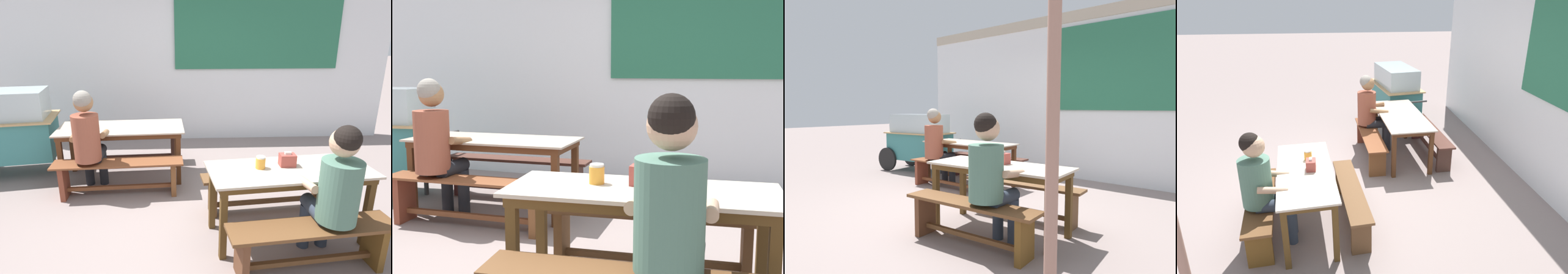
# 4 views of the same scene
# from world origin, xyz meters

# --- Properties ---
(ground_plane) EXTENTS (40.00, 40.00, 0.00)m
(ground_plane) POSITION_xyz_m (0.00, 0.00, 0.00)
(ground_plane) COLOR gray
(backdrop_wall) EXTENTS (7.07, 0.23, 3.06)m
(backdrop_wall) POSITION_xyz_m (0.05, 2.75, 1.61)
(backdrop_wall) COLOR white
(backdrop_wall) RESTS_ON ground_plane
(dining_table_far) EXTENTS (1.65, 0.76, 0.72)m
(dining_table_far) POSITION_xyz_m (-0.92, 1.06, 0.64)
(dining_table_far) COLOR #BFAC98
(dining_table_far) RESTS_ON ground_plane
(dining_table_near) EXTENTS (1.57, 0.75, 0.72)m
(dining_table_near) POSITION_xyz_m (0.86, -0.38, 0.64)
(dining_table_near) COLOR beige
(dining_table_near) RESTS_ON ground_plane
(bench_far_back) EXTENTS (1.62, 0.34, 0.44)m
(bench_far_back) POSITION_xyz_m (-0.94, 1.57, 0.30)
(bench_far_back) COLOR #4F2D23
(bench_far_back) RESTS_ON ground_plane
(bench_far_front) EXTENTS (1.56, 0.37, 0.44)m
(bench_far_front) POSITION_xyz_m (-0.89, 0.55, 0.28)
(bench_far_front) COLOR brown
(bench_far_front) RESTS_ON ground_plane
(bench_near_back) EXTENTS (1.50, 0.39, 0.44)m
(bench_near_back) POSITION_xyz_m (0.81, 0.13, 0.29)
(bench_near_back) COLOR brown
(bench_near_back) RESTS_ON ground_plane
(person_left_back_turned) EXTENTS (0.43, 0.55, 1.30)m
(person_left_back_turned) POSITION_xyz_m (-1.23, 0.60, 0.74)
(person_left_back_turned) COLOR #22252B
(person_left_back_turned) RESTS_ON ground_plane
(person_near_front) EXTENTS (0.45, 0.54, 1.28)m
(person_near_front) POSITION_xyz_m (1.09, -0.81, 0.74)
(person_near_front) COLOR #2F3949
(person_near_front) RESTS_ON ground_plane
(tissue_box) EXTENTS (0.15, 0.10, 0.14)m
(tissue_box) POSITION_xyz_m (0.85, -0.31, 0.78)
(tissue_box) COLOR #A24139
(tissue_box) RESTS_ON dining_table_near
(condiment_jar) EXTENTS (0.09, 0.09, 0.12)m
(condiment_jar) POSITION_xyz_m (0.59, -0.35, 0.78)
(condiment_jar) COLOR orange
(condiment_jar) RESTS_ON dining_table_near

